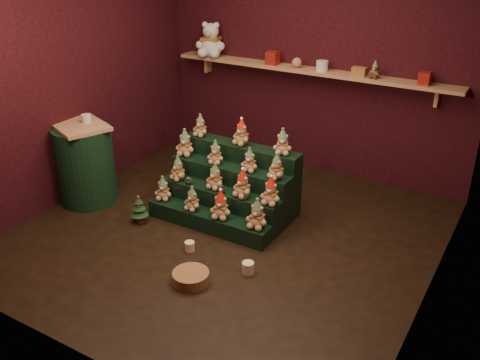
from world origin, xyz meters
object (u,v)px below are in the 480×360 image
Objects in this scene: snow_globe_b at (222,189)px; mug_right at (248,268)px; snow_globe_a at (189,180)px; brown_bear at (375,70)px; riser_tier_front at (208,221)px; mug_left at (190,246)px; side_table at (85,164)px; wicker_basket at (191,277)px; snow_globe_c at (246,196)px; white_bear at (211,35)px; mini_christmas_tree at (139,209)px.

snow_globe_b is 0.87× the size of mug_right.
brown_bear is at bearing 50.77° from snow_globe_a.
riser_tier_front reaches higher than mug_left.
mug_left is (1.62, -0.29, -0.40)m from side_table.
riser_tier_front is 14.51× the size of mug_left.
snow_globe_c is at bearing 92.08° from wicker_basket.
side_table is at bearing -135.39° from brown_bear.
brown_bear is (0.68, 1.69, 1.01)m from snow_globe_c.
wicker_basket is (0.04, -1.02, -0.35)m from snow_globe_c.
white_bear is at bearing 101.25° from side_table.
brown_bear is at bearing 60.36° from snow_globe_b.
snow_globe_a is 1.23m from side_table.
snow_globe_c is 0.83m from mug_right.
snow_globe_c is 0.14× the size of white_bear.
side_table is 1.66× the size of white_bear.
snow_globe_a is at bearing -180.00° from snow_globe_b.
wicker_basket is at bearing -54.04° from snow_globe_a.
snow_globe_b is 0.29× the size of wicker_basket.
riser_tier_front is 0.90m from mug_right.
mini_christmas_tree is 0.81m from mug_left.
snow_globe_b is at bearing -67.70° from white_bear.
riser_tier_front reaches higher than mug_right.
snow_globe_c is 0.24× the size of wicker_basket.
snow_globe_a is 0.42m from snow_globe_b.
snow_globe_b is 0.71m from mug_left.
mug_left is 0.87× the size of mug_right.
riser_tier_front is 14.56× the size of snow_globe_b.
snow_globe_a is at bearing 50.14° from mini_christmas_tree.
white_bear is (-1.22, 1.69, 1.19)m from snow_globe_b.
snow_globe_b reaches higher than wicker_basket.
brown_bear reaches higher than snow_globe_b.
mug_left is (-0.27, -0.61, -0.35)m from snow_globe_c.
white_bear is at bearing 115.52° from snow_globe_a.
riser_tier_front is 0.50m from snow_globe_c.
side_table is at bearing -174.07° from riser_tier_front.
mug_left is 0.29× the size of wicker_basket.
side_table is at bearing 169.92° from mug_left.
mug_right is (0.40, -0.64, -0.34)m from snow_globe_c.
side_table is at bearing -168.77° from snow_globe_b.
snow_globe_b is (0.42, 0.00, 0.00)m from snow_globe_a.
side_table is 0.89m from mini_christmas_tree.
white_bear is (-0.81, 1.69, 1.19)m from snow_globe_a.
white_bear is (-1.24, 2.30, 1.55)m from mug_left.
mini_christmas_tree is (-0.35, -0.42, -0.25)m from snow_globe_a.
snow_globe_b is at bearing 0.00° from snow_globe_a.
snow_globe_c is 1.16m from mini_christmas_tree.
riser_tier_front reaches higher than wicker_basket.
snow_globe_a is 0.92× the size of snow_globe_b.
mug_left is 3.03m from white_bear.
snow_globe_c is (0.36, 0.16, 0.31)m from riser_tier_front.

